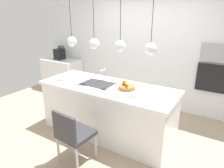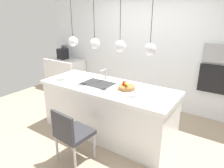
{
  "view_description": "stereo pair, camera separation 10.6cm",
  "coord_description": "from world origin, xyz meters",
  "px_view_note": "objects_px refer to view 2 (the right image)",
  "views": [
    {
      "loc": [
        1.79,
        -2.74,
        2.11
      ],
      "look_at": [
        0.1,
        0.0,
        0.98
      ],
      "focal_mm": 32.36,
      "sensor_mm": 36.0,
      "label": 1
    },
    {
      "loc": [
        1.88,
        -2.68,
        2.11
      ],
      "look_at": [
        0.1,
        0.0,
        0.98
      ],
      "focal_mm": 32.36,
      "sensor_mm": 36.0,
      "label": 2
    }
  ],
  "objects_px": {
    "coffee_machine": "(63,53)",
    "chair_near": "(71,133)",
    "fruit_bowl": "(127,87)",
    "oven": "(214,79)",
    "microwave": "(218,54)"
  },
  "relations": [
    {
      "from": "oven",
      "to": "chair_near",
      "type": "distance_m",
      "value": 2.92
    },
    {
      "from": "fruit_bowl",
      "to": "oven",
      "type": "distance_m",
      "value": 1.9
    },
    {
      "from": "microwave",
      "to": "oven",
      "type": "xyz_separation_m",
      "value": [
        0.0,
        0.0,
        -0.5
      ]
    },
    {
      "from": "coffee_machine",
      "to": "chair_near",
      "type": "relative_size",
      "value": 0.45
    },
    {
      "from": "chair_near",
      "to": "microwave",
      "type": "bearing_deg",
      "value": 59.96
    },
    {
      "from": "chair_near",
      "to": "coffee_machine",
      "type": "bearing_deg",
      "value": 137.92
    },
    {
      "from": "microwave",
      "to": "chair_near",
      "type": "distance_m",
      "value": 3.03
    },
    {
      "from": "microwave",
      "to": "oven",
      "type": "height_order",
      "value": "microwave"
    },
    {
      "from": "coffee_machine",
      "to": "oven",
      "type": "distance_m",
      "value": 3.91
    },
    {
      "from": "coffee_machine",
      "to": "chair_near",
      "type": "distance_m",
      "value": 3.34
    },
    {
      "from": "microwave",
      "to": "chair_near",
      "type": "xyz_separation_m",
      "value": [
        -1.45,
        -2.5,
        -0.89
      ]
    },
    {
      "from": "fruit_bowl",
      "to": "microwave",
      "type": "height_order",
      "value": "microwave"
    },
    {
      "from": "coffee_machine",
      "to": "chair_near",
      "type": "xyz_separation_m",
      "value": [
        2.44,
        -2.21,
        -0.54
      ]
    },
    {
      "from": "microwave",
      "to": "oven",
      "type": "relative_size",
      "value": 0.96
    },
    {
      "from": "fruit_bowl",
      "to": "chair_near",
      "type": "distance_m",
      "value": 1.13
    }
  ]
}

